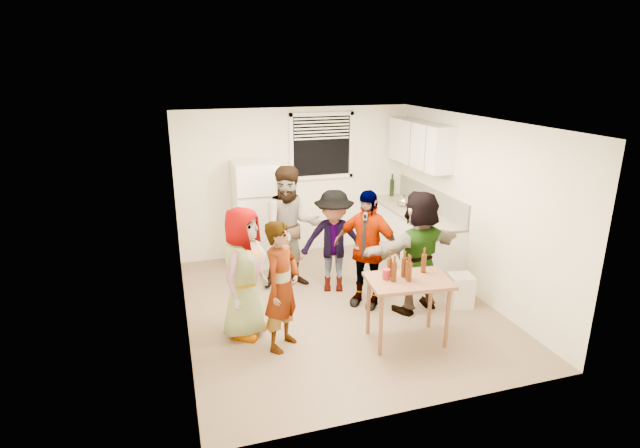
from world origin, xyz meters
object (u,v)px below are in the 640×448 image
object	(u,v)px
blue_cup	(426,226)
kettle	(404,206)
beer_bottle_table	(403,277)
guest_back_left	(292,285)
trash_bin	(460,289)
guest_black	(365,303)
guest_orange	(415,309)
beer_bottle_counter	(424,220)
wine_bottle	(391,196)
refrigerator	(257,214)
red_cup	(386,279)
guest_grey	(247,333)
serving_table	(405,340)
guest_back_right	(333,289)
guest_stripe	(283,346)

from	to	relation	value
blue_cup	kettle	bearing A→B (deg)	81.18
beer_bottle_table	guest_back_left	size ratio (longest dim) A/B	0.13
kettle	trash_bin	size ratio (longest dim) A/B	0.54
guest_black	guest_orange	xyz separation A→B (m)	(0.60, -0.34, 0.00)
beer_bottle_table	guest_orange	world-z (taller)	beer_bottle_table
trash_bin	guest_orange	bearing A→B (deg)	172.18
beer_bottle_counter	wine_bottle	bearing A→B (deg)	84.29
blue_cup	guest_orange	distance (m)	1.28
guest_orange	guest_back_left	bearing A→B (deg)	-53.63
refrigerator	kettle	distance (m)	2.44
red_cup	guest_black	bearing A→B (deg)	81.37
beer_bottle_table	guest_grey	size ratio (longest dim) A/B	0.15
wine_bottle	blue_cup	world-z (taller)	wine_bottle
serving_table	guest_grey	bearing A→B (deg)	157.85
guest_black	blue_cup	bearing A→B (deg)	65.52
guest_back_left	beer_bottle_counter	bearing A→B (deg)	-2.48
guest_back_right	trash_bin	bearing A→B (deg)	-15.06
blue_cup	beer_bottle_table	xyz separation A→B (m)	(-1.03, -1.38, -0.10)
beer_bottle_table	guest_grey	world-z (taller)	beer_bottle_table
blue_cup	trash_bin	bearing A→B (deg)	-82.16
beer_bottle_table	red_cup	size ratio (longest dim) A/B	1.94
beer_bottle_table	guest_stripe	distance (m)	1.63
wine_bottle	guest_stripe	world-z (taller)	wine_bottle
guest_orange	guest_grey	bearing A→B (deg)	-13.52
blue_cup	guest_back_left	bearing A→B (deg)	166.33
beer_bottle_counter	guest_black	bearing A→B (deg)	-151.30
kettle	blue_cup	xyz separation A→B (m)	(-0.16, -1.05, 0.00)
kettle	beer_bottle_table	size ratio (longest dim) A/B	1.03
wine_bottle	guest_back_left	bearing A→B (deg)	-149.51
wine_bottle	guest_stripe	distance (m)	4.06
kettle	red_cup	size ratio (longest dim) A/B	2.00
refrigerator	guest_back_left	bearing A→B (deg)	-73.00
trash_bin	serving_table	xyz separation A→B (m)	(-1.12, -0.61, -0.25)
trash_bin	guest_stripe	world-z (taller)	trash_bin
beer_bottle_counter	guest_back_right	xyz separation A→B (m)	(-1.49, -0.11, -0.90)
guest_back_left	beer_bottle_table	bearing A→B (deg)	-60.77
blue_cup	guest_back_right	size ratio (longest dim) A/B	0.09
beer_bottle_table	guest_back_left	distance (m)	2.20
wine_bottle	blue_cup	distance (m)	1.77
kettle	guest_grey	xyz separation A→B (m)	(-2.97, -1.78, -0.90)
guest_back_left	refrigerator	bearing A→B (deg)	110.48
red_cup	guest_back_right	bearing A→B (deg)	94.72
guest_stripe	guest_grey	bearing A→B (deg)	84.90
blue_cup	guest_back_left	world-z (taller)	blue_cup
wine_bottle	guest_grey	size ratio (longest dim) A/B	0.19
red_cup	guest_back_left	world-z (taller)	red_cup
kettle	guest_stripe	bearing A→B (deg)	-154.08
serving_table	trash_bin	bearing A→B (deg)	28.76
guest_orange	wine_bottle	bearing A→B (deg)	-119.82
wine_bottle	serving_table	size ratio (longest dim) A/B	0.32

